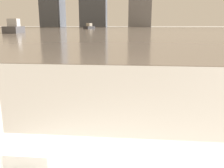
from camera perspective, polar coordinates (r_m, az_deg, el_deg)
The scene contains 4 objects.
towel_stack at distance 1.36m, azimuth -17.44°, elevation -14.91°, with size 0.22×0.21×0.08m.
harbor_water at distance 62.31m, azimuth 5.67°, elevation 12.34°, with size 180.00×110.00×0.01m.
harbor_boat_0 at distance 38.09m, azimuth -21.46°, elevation 11.84°, with size 2.77×5.40×1.93m.
harbor_boat_2 at distance 67.14m, azimuth -5.22°, elevation 12.88°, with size 2.51×4.18×1.48m.
Camera 1 is at (0.25, -0.30, 1.18)m, focal length 40.00 mm.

